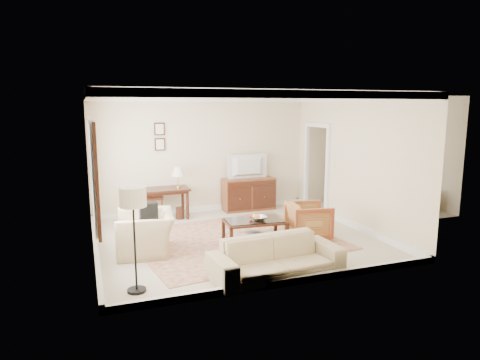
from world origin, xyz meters
TOP-DOWN VIEW (x-y plane):
  - room_shell at (0.00, 0.00)m, footprint 5.51×5.01m
  - annex_bedroom at (4.49, 1.15)m, footprint 3.00×2.70m
  - window_front at (-2.70, -0.70)m, footprint 0.12×1.56m
  - window_rear at (-2.70, 0.90)m, footprint 0.12×1.56m
  - doorway at (2.71, 1.50)m, footprint 0.10×1.12m
  - rug at (-0.07, -0.09)m, footprint 4.25×3.78m
  - writing_desk at (-1.17, 2.06)m, footprint 1.35×0.68m
  - desk_chair at (-1.30, 2.41)m, footprint 0.47×0.47m
  - desk_lamp at (-0.73, 2.06)m, footprint 0.32×0.32m
  - framed_prints at (-1.07, 2.47)m, footprint 0.25×0.04m
  - sideboard at (1.13, 2.21)m, footprint 1.35×0.52m
  - tv at (1.13, 2.19)m, footprint 1.01×0.58m
  - coffee_table at (0.22, -0.46)m, footprint 1.21×0.76m
  - fruit_bowl at (0.29, -0.53)m, footprint 0.42×0.42m
  - book_a at (0.16, -0.33)m, footprint 0.28×0.13m
  - book_b at (0.39, -0.49)m, footprint 0.24×0.18m
  - striped_armchair at (1.38, -0.53)m, footprint 0.87×0.91m
  - club_armchair at (-1.84, -0.22)m, footprint 0.89×1.24m
  - backpack at (-1.77, -0.19)m, footprint 0.32×0.38m
  - sofa at (-0.05, -2.07)m, footprint 2.15×0.77m
  - floor_lamp at (-2.21, -1.90)m, footprint 0.38×0.38m

SIDE VIEW (x-z plane):
  - rug at x=-0.07m, z-range 0.00..0.01m
  - book_b at x=0.39m, z-range 0.00..0.38m
  - book_a at x=0.16m, z-range 0.00..0.38m
  - annex_bedroom at x=4.49m, z-range -1.11..1.79m
  - coffee_table at x=0.22m, z-range 0.13..0.63m
  - striped_armchair at x=1.38m, z-range 0.00..0.82m
  - sofa at x=-0.05m, z-range 0.00..0.83m
  - sideboard at x=1.13m, z-range 0.00..0.83m
  - club_armchair at x=-1.84m, z-range 0.00..1.01m
  - desk_chair at x=-1.30m, z-range 0.00..1.05m
  - fruit_bowl at x=0.29m, z-range 0.49..0.60m
  - writing_desk at x=-1.17m, z-range 0.26..1.00m
  - backpack at x=-1.77m, z-range 0.55..0.95m
  - desk_lamp at x=-0.73m, z-range 0.74..1.24m
  - doorway at x=2.71m, z-range -0.05..2.20m
  - floor_lamp at x=-2.21m, z-range 0.52..2.07m
  - tv at x=1.13m, z-range 1.27..1.40m
  - window_front at x=-2.70m, z-range 0.65..2.45m
  - window_rear at x=-2.70m, z-range 0.65..2.45m
  - framed_prints at x=-1.07m, z-range 1.60..2.28m
  - room_shell at x=0.00m, z-range 1.02..3.93m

